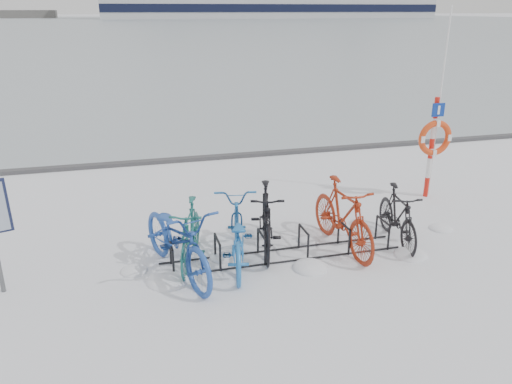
{
  "coord_description": "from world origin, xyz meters",
  "views": [
    {
      "loc": [
        -2.3,
        -7.0,
        3.83
      ],
      "look_at": [
        -0.29,
        0.6,
        0.94
      ],
      "focal_mm": 35.0,
      "sensor_mm": 36.0,
      "label": 1
    }
  ],
  "objects": [
    {
      "name": "quay_edge",
      "position": [
        0.0,
        5.9,
        0.05
      ],
      "size": [
        400.0,
        0.25,
        0.1
      ],
      "primitive_type": "cube",
      "color": "#3F3F42",
      "rests_on": "ground"
    },
    {
      "name": "bike_2",
      "position": [
        -0.77,
        0.02,
        0.53
      ],
      "size": [
        1.08,
        2.11,
        1.06
      ],
      "primitive_type": "imported",
      "rotation": [
        0.0,
        0.0,
        2.94
      ],
      "color": "#236DB7",
      "rests_on": "ground"
    },
    {
      "name": "bike_rack",
      "position": [
        0.0,
        0.0,
        0.18
      ],
      "size": [
        4.0,
        0.48,
        0.46
      ],
      "color": "black",
      "rests_on": "ground"
    },
    {
      "name": "bike_0",
      "position": [
        -1.71,
        -0.07,
        0.59
      ],
      "size": [
        1.45,
        2.39,
        1.19
      ],
      "primitive_type": "imported",
      "rotation": [
        0.0,
        0.0,
        0.31
      ],
      "color": "#234A9F",
      "rests_on": "ground"
    },
    {
      "name": "bike_3",
      "position": [
        -0.18,
        0.37,
        0.57
      ],
      "size": [
        0.95,
        1.95,
        1.13
      ],
      "primitive_type": "imported",
      "rotation": [
        0.0,
        0.0,
        -0.23
      ],
      "color": "black",
      "rests_on": "ground"
    },
    {
      "name": "bike_5",
      "position": [
        2.09,
        0.05,
        0.51
      ],
      "size": [
        0.71,
        1.74,
        1.01
      ],
      "primitive_type": "imported",
      "rotation": [
        0.0,
        0.0,
        -0.14
      ],
      "color": "black",
      "rests_on": "ground"
    },
    {
      "name": "ice_sheet",
      "position": [
        0.0,
        155.0,
        0.01
      ],
      "size": [
        400.0,
        298.0,
        0.02
      ],
      "primitive_type": "cube",
      "color": "#A1ACB6",
      "rests_on": "ground"
    },
    {
      "name": "bike_4",
      "position": [
        1.08,
        0.09,
        0.6
      ],
      "size": [
        0.75,
        2.05,
        1.2
      ],
      "primitive_type": "imported",
      "rotation": [
        0.0,
        0.0,
        0.09
      ],
      "color": "#9C2A13",
      "rests_on": "ground"
    },
    {
      "name": "bike_1",
      "position": [
        -1.47,
        0.22,
        0.52
      ],
      "size": [
        0.96,
        1.79,
        1.03
      ],
      "primitive_type": "imported",
      "rotation": [
        0.0,
        0.0,
        -0.29
      ],
      "color": "#1A5C58",
      "rests_on": "ground"
    },
    {
      "name": "ground",
      "position": [
        0.0,
        0.0,
        0.0
      ],
      "size": [
        900.0,
        900.0,
        0.0
      ],
      "primitive_type": "plane",
      "color": "white",
      "rests_on": "ground"
    },
    {
      "name": "snow_drifts",
      "position": [
        0.01,
        -0.11,
        0.0
      ],
      "size": [
        5.99,
        1.69,
        0.22
      ],
      "color": "white",
      "rests_on": "ground"
    },
    {
      "name": "lifebuoy_station",
      "position": [
        3.87,
        1.83,
        1.31
      ],
      "size": [
        0.75,
        0.22,
        3.91
      ],
      "color": "red",
      "rests_on": "ground"
    }
  ]
}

